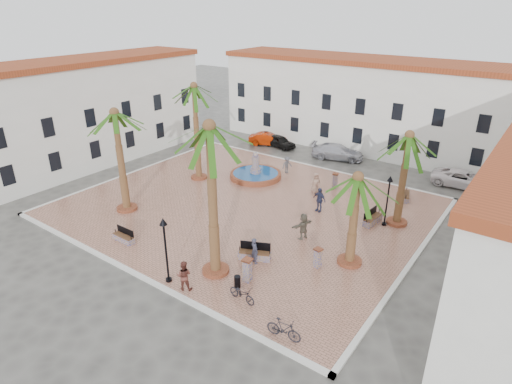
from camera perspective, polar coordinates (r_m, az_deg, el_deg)
ground at (r=33.48m, az=-1.39°, el=-2.09°), size 120.00×120.00×0.00m
plaza at (r=33.44m, az=-1.39°, el=-1.98°), size 26.00×22.00×0.15m
kerb_n at (r=42.00m, az=7.74°, el=3.37°), size 26.30×0.30×0.16m
kerb_s at (r=26.73m, az=-16.04°, el=-10.28°), size 26.30×0.30×0.16m
kerb_e at (r=28.49m, az=20.18°, el=-8.58°), size 0.30×22.30×0.16m
kerb_w at (r=41.99m, az=-15.68°, el=2.66°), size 0.30×22.30×0.16m
building_north at (r=48.55m, az=13.28°, el=11.54°), size 30.40×7.40×9.50m
building_west at (r=45.32m, az=-21.27°, el=10.03°), size 6.40×24.40×10.00m
fountain at (r=38.71m, az=-0.06°, el=2.41°), size 4.63×4.63×2.39m
palm_nw at (r=36.93m, az=-8.22°, el=12.59°), size 4.64×4.64×8.57m
palm_sw at (r=32.06m, az=-18.20°, el=8.60°), size 5.04×5.04×7.89m
palm_s at (r=22.29m, az=-6.16°, el=6.51°), size 5.18×5.18×9.20m
palm_e at (r=24.80m, az=13.30°, el=0.36°), size 4.86×4.86×5.99m
palm_ne at (r=30.30m, az=19.60°, el=5.77°), size 4.80×4.80×6.91m
bench_s at (r=29.87m, az=-17.22°, el=-5.82°), size 1.72×0.53×0.91m
bench_se at (r=26.69m, az=-0.17°, el=-8.33°), size 2.08×1.40×1.06m
bench_e at (r=31.88m, az=15.25°, el=-3.53°), size 0.79×1.99×1.02m
bench_ne at (r=36.49m, az=19.32°, el=-0.50°), size 1.05×1.91×0.97m
lamppost_s at (r=23.96m, az=-12.06°, el=-6.19°), size 0.44×0.44×4.04m
lamppost_e at (r=30.89m, az=17.24°, el=-0.04°), size 0.41×0.41×3.77m
bollard_se at (r=24.49m, az=-1.16°, el=-10.33°), size 0.58×0.58×1.46m
bollard_n at (r=36.91m, az=10.50°, el=1.51°), size 0.59×0.59×1.36m
bollard_e at (r=25.99m, az=8.23°, el=-8.64°), size 0.55×0.55×1.27m
litter_bin at (r=24.28m, az=-2.51°, el=-11.85°), size 0.36×0.36×0.71m
cyclist_a at (r=26.03m, az=-0.20°, el=-7.82°), size 0.73×0.61×1.69m
bicycle_a at (r=23.26m, az=-1.86°, el=-13.38°), size 1.77×0.75×0.91m
cyclist_b at (r=24.14m, az=-9.60°, el=-10.93°), size 1.08×1.02×1.77m
bicycle_b at (r=21.08m, az=3.73°, el=-17.79°), size 1.83×0.69×1.07m
pedestrian_fountain_a at (r=35.58m, az=7.98°, el=1.15°), size 1.04×0.99×1.79m
pedestrian_fountain_b at (r=32.55m, az=8.43°, el=-1.01°), size 1.18×0.66×1.91m
pedestrian_north at (r=39.71m, az=4.17°, el=3.64°), size 0.95×1.18×1.59m
pedestrian_east at (r=28.70m, az=6.33°, el=-4.56°), size 1.05×1.79×1.84m
car_black at (r=47.51m, az=3.15°, el=6.76°), size 4.16×2.27×1.34m
car_red at (r=48.19m, az=1.59°, el=7.07°), size 4.44×3.10×1.39m
car_silver at (r=44.52m, az=10.80°, el=5.29°), size 5.64×3.59×1.52m
car_white at (r=41.10m, az=25.93°, el=1.58°), size 5.35×2.71×1.45m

